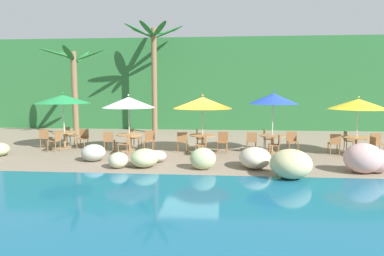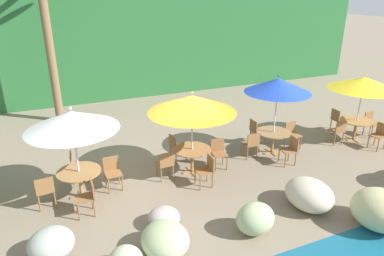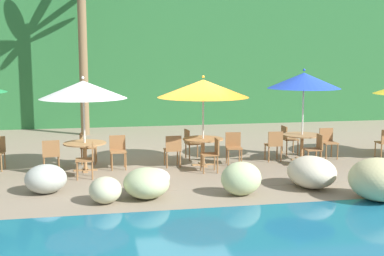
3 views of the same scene
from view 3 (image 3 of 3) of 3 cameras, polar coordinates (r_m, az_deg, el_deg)
The scene contains 23 objects.
ground_plane at distance 13.81m, azimuth -1.04°, elevation -4.18°, with size 120.00×120.00×0.00m, color gray.
terrace_deck at distance 13.81m, azimuth -1.04°, elevation -4.17°, with size 18.00×5.20×0.01m.
foliage_backdrop at distance 22.41m, azimuth -5.08°, elevation 8.25°, with size 28.00×2.40×6.00m.
rock_seawall at distance 11.24m, azimuth 11.09°, elevation -5.23°, with size 14.75×3.51×0.96m.
umbrella_white at distance 13.09m, azimuth -12.24°, elevation 4.27°, with size 2.22×2.22×2.45m.
dining_table_white at distance 13.26m, azimuth -12.04°, elevation -2.17°, with size 1.10×1.10×0.74m.
chair_white_seaward at distance 13.41m, azimuth -8.40°, elevation -2.40°, with size 0.43×0.44×0.87m.
chair_white_inland at distance 14.12m, azimuth -11.98°, elevation -1.96°, with size 0.47×0.46×0.87m.
chair_white_left at distance 13.15m, azimuth -15.69°, elevation -2.83°, with size 0.47×0.47×0.87m.
chair_white_right at distance 12.45m, azimuth -11.68°, elevation -3.30°, with size 0.43×0.42×0.87m.
umbrella_orange at distance 13.46m, azimuth 1.28°, elevation 4.50°, with size 2.46×2.46×2.44m.
dining_table_orange at distance 13.63m, azimuth 1.26°, elevation -1.71°, with size 1.10×1.10×0.74m.
chair_orange_seaward at distance 13.84m, azimuth 4.73°, elevation -2.01°, with size 0.47×0.48×0.87m.
chair_orange_inland at distance 14.42m, azimuth -0.17°, elevation -1.57°, with size 0.47×0.47×0.87m.
chair_orange_left at distance 13.39m, azimuth -2.18°, elevation -2.34°, with size 0.43×0.44×0.87m.
chair_orange_right at distance 12.85m, azimuth 2.36°, elevation -2.78°, with size 0.44×0.43×0.87m.
umbrella_blue at distance 14.49m, azimuth 12.57°, elevation 5.26°, with size 2.05×2.05×2.60m.
dining_table_blue at distance 14.66m, azimuth 12.37°, elevation -1.20°, with size 1.10×1.10×0.74m.
chair_blue_seaward at distance 15.13m, azimuth 15.13°, elevation -1.40°, with size 0.43×0.44×0.87m.
chair_blue_inland at distance 15.41m, azimuth 10.76°, elevation -1.09°, with size 0.43×0.43×0.87m.
chair_blue_left at distance 14.31m, azimuth 9.31°, elevation -1.76°, with size 0.44×0.44×0.87m.
chair_blue_right at distance 13.92m, azimuth 13.85°, elevation -2.17°, with size 0.46×0.45×0.87m.
palm_tree_second at distance 19.31m, azimuth -12.40°, elevation 12.55°, with size 3.46×3.54×6.46m.
Camera 3 is at (-2.32, -13.29, 2.95)m, focal length 47.05 mm.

